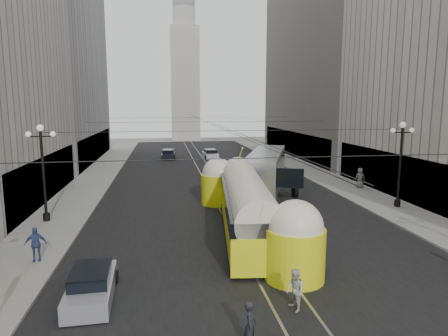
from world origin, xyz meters
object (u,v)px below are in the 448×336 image
object	(u,v)px
streetcar	(246,203)
pedestrian_crossing_a	(250,325)
sedan_silver	(91,286)
pedestrian_crossing_b	(295,290)
pedestrian_sidewalk_left	(35,244)
pedestrian_sidewalk_right	(360,178)
city_bus	(266,168)

from	to	relation	value
streetcar	pedestrian_crossing_a	distance (m)	12.10
sedan_silver	pedestrian_crossing_b	xyz separation A→B (m)	(7.83, -2.05, 0.23)
pedestrian_crossing_a	pedestrian_sidewalk_left	xyz separation A→B (m)	(-8.99, 8.35, 0.20)
streetcar	pedestrian_sidewalk_right	bearing A→B (deg)	39.03
pedestrian_crossing_a	pedestrian_crossing_b	xyz separation A→B (m)	(2.19, 2.10, 0.01)
pedestrian_sidewalk_right	pedestrian_sidewalk_left	bearing A→B (deg)	43.13
streetcar	city_bus	world-z (taller)	streetcar
pedestrian_sidewalk_right	streetcar	bearing A→B (deg)	52.19
pedestrian_crossing_b	sedan_silver	bearing A→B (deg)	-112.18
city_bus	pedestrian_crossing_a	size ratio (longest dim) A/B	8.49
streetcar	pedestrian_sidewalk_right	distance (m)	16.59
sedan_silver	pedestrian_sidewalk_left	bearing A→B (deg)	128.56
sedan_silver	pedestrian_sidewalk_right	world-z (taller)	pedestrian_sidewalk_right
pedestrian_sidewalk_right	pedestrian_sidewalk_left	size ratio (longest dim) A/B	1.09
sedan_silver	pedestrian_crossing_a	world-z (taller)	pedestrian_crossing_a
pedestrian_crossing_a	streetcar	bearing A→B (deg)	8.66
city_bus	pedestrian_sidewalk_right	distance (m)	8.65
pedestrian_crossing_b	pedestrian_sidewalk_right	world-z (taller)	pedestrian_sidewalk_right
city_bus	pedestrian_sidewalk_left	size ratio (longest dim) A/B	7.97
streetcar	pedestrian_sidewalk_right	xyz separation A→B (m)	(12.87, 10.43, -0.73)
pedestrian_crossing_a	pedestrian_sidewalk_right	bearing A→B (deg)	-14.66
streetcar	pedestrian_sidewalk_right	world-z (taller)	streetcar
city_bus	pedestrian_sidewalk_left	world-z (taller)	city_bus
sedan_silver	pedestrian_sidewalk_right	distance (m)	27.59
pedestrian_crossing_b	pedestrian_sidewalk_left	distance (m)	12.80
sedan_silver	pedestrian_crossing_a	bearing A→B (deg)	-36.36
city_bus	pedestrian_sidewalk_left	distance (m)	22.65
pedestrian_sidewalk_right	city_bus	bearing A→B (deg)	-2.03
sedan_silver	pedestrian_sidewalk_right	xyz separation A→B (m)	(20.80, 18.12, 0.50)
sedan_silver	pedestrian_sidewalk_left	size ratio (longest dim) A/B	2.43
city_bus	pedestrian_crossing_b	size ratio (longest dim) A/B	8.40
pedestrian_sidewalk_left	pedestrian_sidewalk_right	bearing A→B (deg)	18.16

